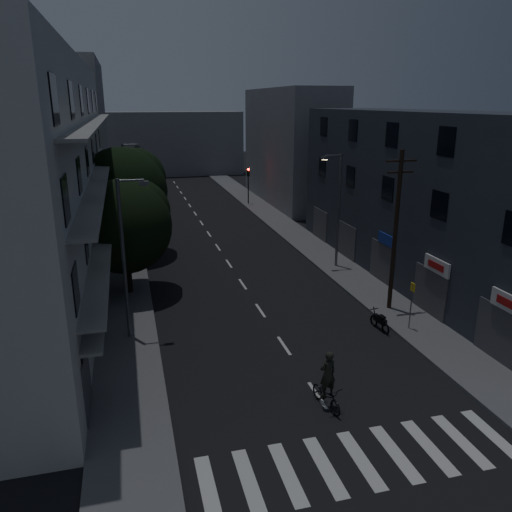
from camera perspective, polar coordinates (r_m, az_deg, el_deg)
name	(u,v)px	position (r m, az deg, el deg)	size (l,w,h in m)	color
ground	(217,246)	(41.89, -4.50, 1.18)	(160.00, 160.00, 0.00)	black
sidewalk_left	(125,251)	(41.29, -14.79, 0.52)	(3.00, 90.00, 0.15)	#565659
sidewalk_right	(301,239)	(43.75, 5.21, 1.96)	(3.00, 90.00, 0.15)	#565659
crosswalk	(361,460)	(18.49, 11.89, -21.82)	(10.90, 3.00, 0.01)	beige
lane_markings	(205,228)	(47.85, -5.84, 3.18)	(0.15, 60.50, 0.01)	beige
building_left	(41,180)	(33.36, -23.37, 7.99)	(7.00, 36.00, 14.00)	#B3B3AE
building_right	(424,198)	(34.89, 18.67, 6.34)	(6.19, 28.00, 11.00)	#292E38
building_far_left	(78,134)	(62.97, -19.73, 13.03)	(6.00, 20.00, 16.00)	slate
building_far_right	(290,147)	(59.96, 3.95, 12.36)	(6.00, 20.00, 13.00)	slate
building_far_end	(167,143)	(85.20, -10.15, 12.57)	(24.00, 8.00, 10.00)	slate
tree_near	(125,223)	(31.12, -14.74, 3.71)	(5.73, 5.73, 7.07)	black
tree_mid	(123,188)	(39.12, -14.92, 7.47)	(6.70, 6.70, 8.25)	black
tree_far	(120,181)	(48.76, -15.23, 8.25)	(5.53, 5.53, 6.83)	black
traffic_signal_far_right	(248,178)	(58.12, -0.89, 8.87)	(0.28, 0.37, 4.10)	black
traffic_signal_far_left	(129,183)	(56.24, -14.36, 8.06)	(0.28, 0.37, 4.10)	black
street_lamp_left_near	(126,252)	(24.88, -14.68, 0.44)	(1.51, 0.25, 8.00)	#525559
street_lamp_right	(337,205)	(35.58, 9.26, 5.75)	(1.51, 0.25, 8.00)	slate
street_lamp_left_far	(127,185)	(45.17, -14.54, 7.84)	(1.51, 0.25, 8.00)	#515558
utility_pole	(396,228)	(28.57, 15.67, 3.06)	(1.80, 0.24, 9.00)	black
bus_stop_sign	(412,297)	(27.03, 17.38, -4.53)	(0.06, 0.35, 2.52)	#595B60
motorcycle	(380,322)	(27.32, 13.96, -7.31)	(0.49, 1.71, 1.10)	black
cyclist	(327,389)	(20.35, 8.11, -14.78)	(1.03, 2.01, 2.43)	black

